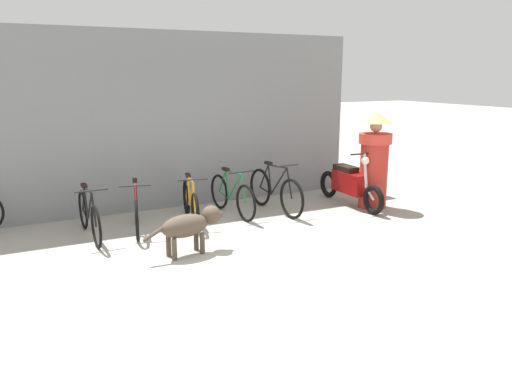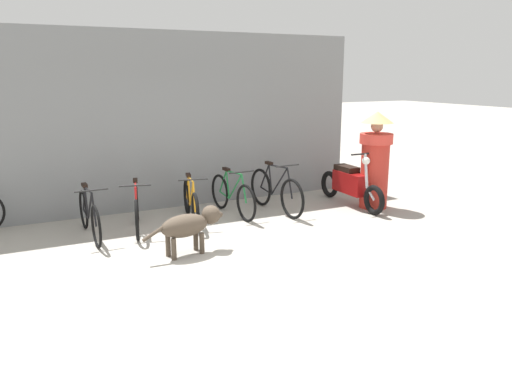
# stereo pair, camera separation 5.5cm
# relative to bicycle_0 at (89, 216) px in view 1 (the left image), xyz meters

# --- Properties ---
(ground_plane) EXTENTS (60.00, 60.00, 0.00)m
(ground_plane) POSITION_rel_bicycle_0_xyz_m (1.54, -2.12, -0.34)
(ground_plane) COLOR #9E998E
(shop_wall_back) EXTENTS (7.51, 0.20, 3.11)m
(shop_wall_back) POSITION_rel_bicycle_0_xyz_m (1.54, 1.23, 1.22)
(shop_wall_back) COLOR slate
(shop_wall_back) RESTS_ON ground
(bicycle_0) EXTENTS (0.46, 1.64, 0.81)m
(bicycle_0) POSITION_rel_bicycle_0_xyz_m (0.00, 0.00, 0.00)
(bicycle_0) COLOR black
(bicycle_0) RESTS_ON ground
(bicycle_1) EXTENTS (0.51, 1.58, 0.80)m
(bicycle_1) POSITION_rel_bicycle_0_xyz_m (0.72, 0.06, -0.01)
(bicycle_1) COLOR black
(bicycle_1) RESTS_ON ground
(bicycle_2) EXTENTS (0.48, 1.60, 0.80)m
(bicycle_2) POSITION_rel_bicycle_0_xyz_m (1.61, 0.10, -0.01)
(bicycle_2) COLOR black
(bicycle_2) RESTS_ON ground
(bicycle_3) EXTENTS (0.46, 1.59, 0.82)m
(bicycle_3) POSITION_rel_bicycle_0_xyz_m (2.39, 0.19, 0.00)
(bicycle_3) COLOR black
(bicycle_3) RESTS_ON ground
(bicycle_4) EXTENTS (0.46, 1.72, 0.89)m
(bicycle_4) POSITION_rel_bicycle_0_xyz_m (3.16, 0.04, 0.03)
(bicycle_4) COLOR black
(bicycle_4) RESTS_ON ground
(motorcycle) EXTENTS (0.58, 1.92, 1.04)m
(motorcycle) POSITION_rel_bicycle_0_xyz_m (4.60, -0.20, 0.07)
(motorcycle) COLOR black
(motorcycle) RESTS_ON ground
(stray_dog) EXTENTS (1.19, 0.42, 0.63)m
(stray_dog) POSITION_rel_bicycle_0_xyz_m (1.12, -1.32, 0.07)
(stray_dog) COLOR #4C3F33
(stray_dog) RESTS_ON ground
(person_in_robes) EXTENTS (0.79, 0.79, 1.74)m
(person_in_robes) POSITION_rel_bicycle_0_xyz_m (4.89, -0.49, 0.57)
(person_in_robes) COLOR #B72D23
(person_in_robes) RESTS_ON ground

